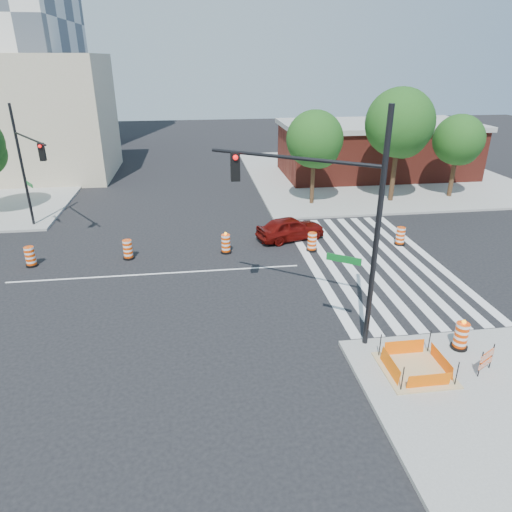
% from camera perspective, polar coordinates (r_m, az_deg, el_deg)
% --- Properties ---
extents(ground, '(120.00, 120.00, 0.00)m').
position_cam_1_polar(ground, '(22.82, -12.29, -2.19)').
color(ground, black).
rests_on(ground, ground).
extents(sidewalk_ne, '(22.00, 22.00, 0.15)m').
position_cam_1_polar(sidewalk_ne, '(42.81, 14.44, 9.85)').
color(sidewalk_ne, gray).
rests_on(sidewalk_ne, ground).
extents(crosswalk_east, '(6.75, 13.50, 0.01)m').
position_cam_1_polar(crosswalk_east, '(24.40, 14.22, -0.62)').
color(crosswalk_east, silver).
rests_on(crosswalk_east, ground).
extents(lane_centerline, '(14.00, 0.12, 0.01)m').
position_cam_1_polar(lane_centerline, '(22.82, -12.29, -2.18)').
color(lane_centerline, silver).
rests_on(lane_centerline, ground).
extents(excavation_pit, '(2.20, 2.20, 0.90)m').
position_cam_1_polar(excavation_pit, '(16.48, 19.26, -13.13)').
color(excavation_pit, tan).
rests_on(excavation_pit, ground).
extents(brick_storefront, '(16.50, 8.50, 4.60)m').
position_cam_1_polar(brick_storefront, '(42.36, 14.75, 12.79)').
color(brick_storefront, maroon).
rests_on(brick_storefront, ground).
extents(beige_midrise, '(14.00, 10.00, 10.00)m').
position_cam_1_polar(beige_midrise, '(45.05, -27.01, 15.15)').
color(beige_midrise, '#B7AC8C').
rests_on(beige_midrise, ground).
extents(red_coupe, '(4.26, 2.66, 1.35)m').
position_cam_1_polar(red_coupe, '(26.37, 4.32, 3.48)').
color(red_coupe, '#5A0B07').
rests_on(red_coupe, ground).
extents(signal_pole_se, '(5.26, 3.71, 8.33)m').
position_cam_1_polar(signal_pole_se, '(15.69, 8.96, 6.19)').
color(signal_pole_se, black).
rests_on(signal_pole_se, ground).
extents(signal_pole_nw, '(3.03, 4.67, 7.21)m').
position_cam_1_polar(signal_pole_nw, '(29.29, -26.67, 10.76)').
color(signal_pole_nw, black).
rests_on(signal_pole_nw, ground).
extents(pit_drum, '(0.59, 0.59, 1.16)m').
position_cam_1_polar(pit_drum, '(17.94, 24.24, -9.16)').
color(pit_drum, black).
rests_on(pit_drum, ground).
extents(barricade, '(0.72, 0.43, 0.95)m').
position_cam_1_polar(barricade, '(17.02, 26.86, -11.41)').
color(barricade, '#EB4104').
rests_on(barricade, ground).
extents(tree_north_c, '(3.86, 3.86, 6.57)m').
position_cam_1_polar(tree_north_c, '(32.15, 7.38, 13.91)').
color(tree_north_c, '#382314').
rests_on(tree_north_c, ground).
extents(tree_north_d, '(4.69, 4.69, 7.97)m').
position_cam_1_polar(tree_north_d, '(33.92, 17.52, 15.17)').
color(tree_north_d, '#382314').
rests_on(tree_north_d, ground).
extents(tree_north_e, '(3.61, 3.58, 6.09)m').
position_cam_1_polar(tree_north_e, '(36.78, 23.98, 12.82)').
color(tree_north_e, '#382314').
rests_on(tree_north_e, ground).
extents(median_drum_1, '(0.60, 0.60, 1.02)m').
position_cam_1_polar(median_drum_1, '(25.60, -26.36, -0.13)').
color(median_drum_1, black).
rests_on(median_drum_1, ground).
extents(median_drum_2, '(0.60, 0.60, 1.02)m').
position_cam_1_polar(median_drum_2, '(24.71, -15.71, 0.72)').
color(median_drum_2, black).
rests_on(median_drum_2, ground).
extents(median_drum_3, '(0.60, 0.60, 1.18)m').
position_cam_1_polar(median_drum_3, '(24.57, -3.79, 1.48)').
color(median_drum_3, black).
rests_on(median_drum_3, ground).
extents(median_drum_4, '(0.60, 0.60, 1.02)m').
position_cam_1_polar(median_drum_4, '(24.97, 7.02, 1.70)').
color(median_drum_4, black).
rests_on(median_drum_4, ground).
extents(median_drum_5, '(0.60, 0.60, 1.02)m').
position_cam_1_polar(median_drum_5, '(26.84, 17.60, 2.32)').
color(median_drum_5, black).
rests_on(median_drum_5, ground).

